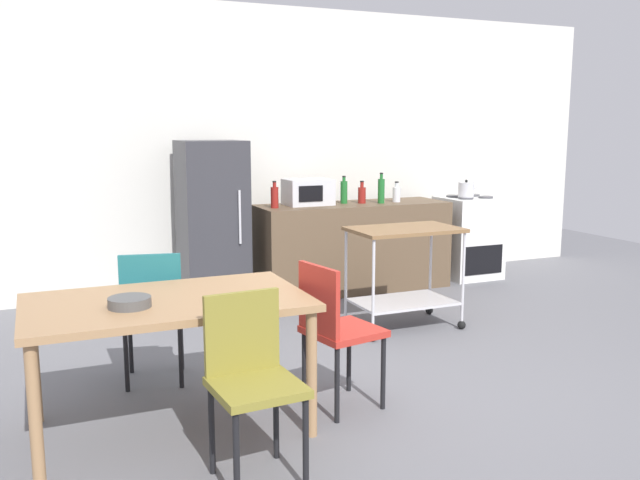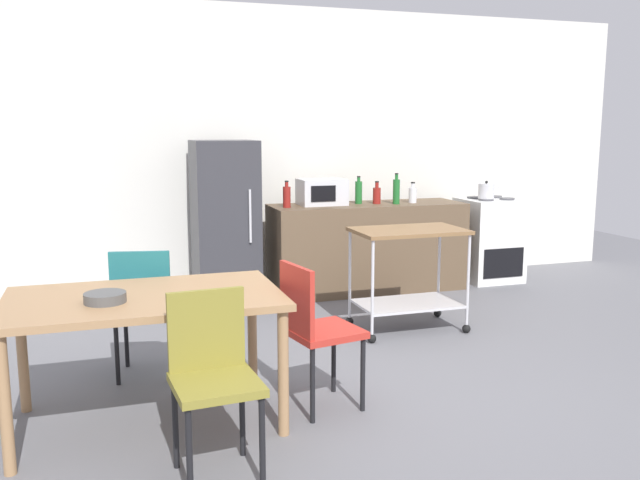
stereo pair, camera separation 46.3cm
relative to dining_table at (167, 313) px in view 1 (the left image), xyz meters
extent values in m
plane|color=slate|center=(1.48, -0.02, -0.67)|extent=(12.00, 12.00, 0.00)
cube|color=silver|center=(1.48, 3.18, 0.78)|extent=(8.40, 0.12, 2.90)
cube|color=brown|center=(2.38, 2.58, -0.22)|extent=(2.00, 0.64, 0.90)
cube|color=#A37A51|center=(0.00, 0.00, 0.06)|extent=(1.50, 0.90, 0.04)
cylinder|color=#A37A51|center=(-0.69, -0.39, -0.32)|extent=(0.06, 0.06, 0.71)
cylinder|color=#A37A51|center=(0.69, -0.39, -0.32)|extent=(0.06, 0.06, 0.71)
cylinder|color=#A37A51|center=(-0.69, 0.39, -0.32)|extent=(0.06, 0.06, 0.71)
cylinder|color=#A37A51|center=(0.69, 0.39, -0.32)|extent=(0.06, 0.06, 0.71)
cube|color=#1E666B|center=(0.05, 0.78, -0.20)|extent=(0.47, 0.47, 0.04)
cube|color=#1E666B|center=(0.01, 0.61, 0.02)|extent=(0.38, 0.11, 0.40)
cylinder|color=black|center=(0.25, 0.91, -0.45)|extent=(0.03, 0.03, 0.45)
cylinder|color=black|center=(-0.08, 0.99, -0.45)|extent=(0.03, 0.03, 0.45)
cylinder|color=black|center=(0.18, 0.58, -0.45)|extent=(0.03, 0.03, 0.45)
cylinder|color=black|center=(-0.16, 0.65, -0.45)|extent=(0.03, 0.03, 0.45)
cube|color=olive|center=(0.27, -0.73, -0.20)|extent=(0.43, 0.43, 0.04)
cube|color=olive|center=(0.26, -0.55, 0.02)|extent=(0.38, 0.06, 0.40)
cylinder|color=black|center=(0.12, -0.91, -0.45)|extent=(0.03, 0.03, 0.45)
cylinder|color=black|center=(0.45, -0.89, -0.45)|extent=(0.03, 0.03, 0.45)
cylinder|color=black|center=(0.09, -0.57, -0.45)|extent=(0.03, 0.03, 0.45)
cylinder|color=black|center=(0.43, -0.55, -0.45)|extent=(0.03, 0.03, 0.45)
cube|color=#B72D23|center=(1.02, -0.09, -0.20)|extent=(0.47, 0.47, 0.04)
cube|color=#B72D23|center=(0.84, -0.13, 0.02)|extent=(0.10, 0.38, 0.40)
cylinder|color=black|center=(1.22, -0.23, -0.45)|extent=(0.03, 0.03, 0.45)
cylinder|color=black|center=(1.15, 0.11, -0.45)|extent=(0.03, 0.03, 0.45)
cylinder|color=black|center=(0.89, -0.29, -0.45)|extent=(0.03, 0.03, 0.45)
cylinder|color=black|center=(0.82, 0.04, -0.45)|extent=(0.03, 0.03, 0.45)
cube|color=white|center=(3.83, 2.60, -0.22)|extent=(0.60, 0.60, 0.90)
cube|color=black|center=(3.83, 2.29, -0.42)|extent=(0.48, 0.01, 0.32)
cylinder|color=#47474C|center=(3.70, 2.48, 0.24)|extent=(0.16, 0.16, 0.02)
cylinder|color=#47474C|center=(3.96, 2.48, 0.24)|extent=(0.16, 0.16, 0.02)
cylinder|color=#47474C|center=(3.70, 2.72, 0.24)|extent=(0.16, 0.16, 0.02)
cylinder|color=#47474C|center=(3.96, 2.72, 0.24)|extent=(0.16, 0.16, 0.02)
cube|color=#333338|center=(0.93, 2.68, 0.10)|extent=(0.60, 0.60, 1.55)
cylinder|color=silver|center=(1.11, 2.36, 0.18)|extent=(0.02, 0.02, 0.50)
cube|color=brown|center=(2.18, 1.19, 0.16)|extent=(0.90, 0.56, 0.03)
cube|color=silver|center=(2.18, 1.19, -0.45)|extent=(0.83, 0.52, 0.02)
cylinder|color=silver|center=(1.76, 0.94, -0.22)|extent=(0.02, 0.02, 0.76)
sphere|color=black|center=(1.76, 0.94, -0.64)|extent=(0.07, 0.07, 0.07)
cylinder|color=silver|center=(2.60, 0.94, -0.22)|extent=(0.02, 0.02, 0.76)
sphere|color=black|center=(2.60, 0.94, -0.64)|extent=(0.07, 0.07, 0.07)
cylinder|color=silver|center=(1.76, 1.44, -0.22)|extent=(0.02, 0.02, 0.76)
sphere|color=black|center=(1.76, 1.44, -0.64)|extent=(0.07, 0.07, 0.07)
cylinder|color=silver|center=(2.60, 1.44, -0.22)|extent=(0.02, 0.02, 0.76)
sphere|color=black|center=(2.60, 1.44, -0.64)|extent=(0.07, 0.07, 0.07)
cylinder|color=maroon|center=(1.51, 2.53, 0.33)|extent=(0.08, 0.08, 0.20)
cylinder|color=maroon|center=(1.51, 2.53, 0.46)|extent=(0.03, 0.03, 0.05)
cylinder|color=black|center=(1.51, 2.53, 0.49)|extent=(0.04, 0.04, 0.01)
cube|color=silver|center=(1.91, 2.65, 0.36)|extent=(0.46, 0.34, 0.26)
cube|color=black|center=(1.87, 2.47, 0.36)|extent=(0.25, 0.01, 0.16)
cylinder|color=#1E6628|center=(2.30, 2.62, 0.34)|extent=(0.07, 0.07, 0.23)
cylinder|color=#1E6628|center=(2.30, 2.62, 0.48)|extent=(0.03, 0.03, 0.04)
cylinder|color=black|center=(2.30, 2.62, 0.51)|extent=(0.04, 0.04, 0.01)
cylinder|color=maroon|center=(2.48, 2.56, 0.31)|extent=(0.08, 0.08, 0.16)
cylinder|color=maroon|center=(2.48, 2.56, 0.42)|extent=(0.04, 0.04, 0.05)
cylinder|color=black|center=(2.48, 2.56, 0.45)|extent=(0.04, 0.04, 0.01)
cylinder|color=#1E6628|center=(2.66, 2.48, 0.35)|extent=(0.07, 0.07, 0.25)
cylinder|color=#1E6628|center=(2.66, 2.48, 0.51)|extent=(0.03, 0.03, 0.05)
cylinder|color=black|center=(2.66, 2.48, 0.54)|extent=(0.04, 0.04, 0.01)
cylinder|color=silver|center=(2.86, 2.53, 0.31)|extent=(0.08, 0.08, 0.15)
cylinder|color=silver|center=(2.86, 2.53, 0.41)|extent=(0.04, 0.04, 0.05)
cylinder|color=black|center=(2.86, 2.53, 0.44)|extent=(0.04, 0.04, 0.01)
cylinder|color=#4C4C4C|center=(-0.21, -0.10, 0.11)|extent=(0.22, 0.22, 0.05)
cylinder|color=silver|center=(3.71, 2.50, 0.33)|extent=(0.17, 0.17, 0.16)
sphere|color=black|center=(3.71, 2.50, 0.42)|extent=(0.03, 0.03, 0.03)
cylinder|color=silver|center=(3.83, 2.50, 0.35)|extent=(0.08, 0.02, 0.07)
camera|label=1|loc=(-0.63, -3.58, 1.00)|focal=37.65mm
camera|label=2|loc=(-0.20, -3.74, 1.00)|focal=37.65mm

